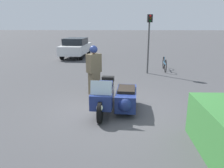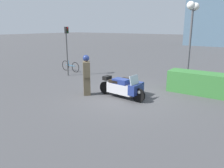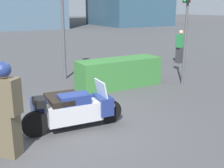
% 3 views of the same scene
% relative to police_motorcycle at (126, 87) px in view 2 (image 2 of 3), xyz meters
% --- Properties ---
extents(ground_plane, '(160.00, 160.00, 0.00)m').
position_rel_police_motorcycle_xyz_m(ground_plane, '(-0.01, -0.04, -0.46)').
color(ground_plane, '#424244').
extents(police_motorcycle, '(2.46, 1.42, 1.14)m').
position_rel_police_motorcycle_xyz_m(police_motorcycle, '(0.00, 0.00, 0.00)').
color(police_motorcycle, black).
rests_on(police_motorcycle, ground).
extents(officer_rider, '(0.58, 0.59, 1.89)m').
position_rel_police_motorcycle_xyz_m(officer_rider, '(-1.63, -0.86, 0.54)').
color(officer_rider, brown).
rests_on(officer_rider, ground).
extents(hedge_bush_curbside, '(3.12, 0.99, 1.03)m').
position_rel_police_motorcycle_xyz_m(hedge_bush_curbside, '(2.80, 2.32, 0.06)').
color(hedge_bush_curbside, '#337033').
rests_on(hedge_bush_curbside, ground).
extents(twin_lamp_post, '(0.43, 1.37, 4.42)m').
position_rel_police_motorcycle_xyz_m(twin_lamp_post, '(1.51, 4.43, 3.16)').
color(twin_lamp_post, '#4C4C51').
rests_on(twin_lamp_post, ground).
extents(traffic_light_far, '(0.22, 0.28, 3.11)m').
position_rel_police_motorcycle_xyz_m(traffic_light_far, '(-5.39, 1.65, 1.61)').
color(traffic_light_far, '#4C4C4C').
rests_on(traffic_light_far, ground).
extents(bicycle_parked, '(1.82, 0.20, 0.79)m').
position_rel_police_motorcycle_xyz_m(bicycle_parked, '(-6.28, 2.74, -0.10)').
color(bicycle_parked, black).
rests_on(bicycle_parked, ground).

